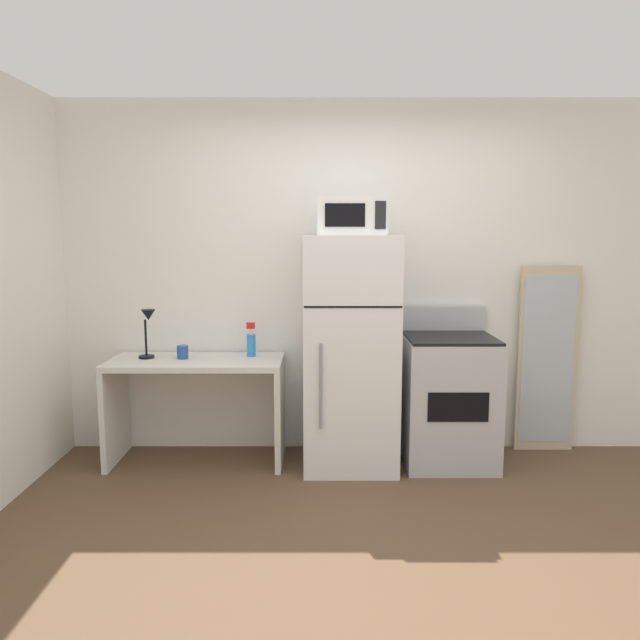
# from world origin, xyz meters

# --- Properties ---
(ground_plane) EXTENTS (12.00, 12.00, 0.00)m
(ground_plane) POSITION_xyz_m (0.00, 0.00, 0.00)
(ground_plane) COLOR brown
(wall_back_white) EXTENTS (5.00, 0.10, 2.60)m
(wall_back_white) POSITION_xyz_m (0.00, 1.70, 1.30)
(wall_back_white) COLOR white
(wall_back_white) RESTS_ON ground
(desk) EXTENTS (1.23, 0.54, 0.75)m
(desk) POSITION_xyz_m (-1.13, 1.36, 0.53)
(desk) COLOR silver
(desk) RESTS_ON ground
(desk_lamp) EXTENTS (0.14, 0.12, 0.35)m
(desk_lamp) POSITION_xyz_m (-1.47, 1.39, 0.99)
(desk_lamp) COLOR black
(desk_lamp) RESTS_ON desk
(coffee_mug) EXTENTS (0.08, 0.08, 0.09)m
(coffee_mug) POSITION_xyz_m (-1.23, 1.38, 0.80)
(coffee_mug) COLOR #264C99
(coffee_mug) RESTS_ON desk
(spray_bottle) EXTENTS (0.06, 0.06, 0.25)m
(spray_bottle) POSITION_xyz_m (-0.75, 1.47, 0.85)
(spray_bottle) COLOR #2D8CEA
(spray_bottle) RESTS_ON desk
(refrigerator) EXTENTS (0.64, 0.67, 1.62)m
(refrigerator) POSITION_xyz_m (-0.04, 1.31, 0.81)
(refrigerator) COLOR white
(refrigerator) RESTS_ON ground
(microwave) EXTENTS (0.46, 0.35, 0.26)m
(microwave) POSITION_xyz_m (-0.04, 1.29, 1.75)
(microwave) COLOR silver
(microwave) RESTS_ON refrigerator
(oven_range) EXTENTS (0.63, 0.61, 1.10)m
(oven_range) POSITION_xyz_m (0.67, 1.33, 0.47)
(oven_range) COLOR #B7B7BC
(oven_range) RESTS_ON ground
(leaning_mirror) EXTENTS (0.44, 0.03, 1.40)m
(leaning_mirror) POSITION_xyz_m (1.45, 1.59, 0.70)
(leaning_mirror) COLOR #C6B793
(leaning_mirror) RESTS_ON ground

